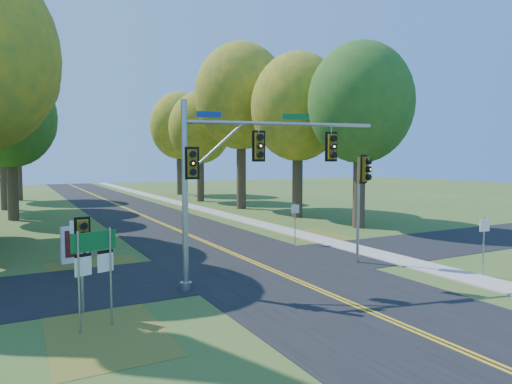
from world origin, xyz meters
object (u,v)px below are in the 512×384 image
east_signal_pole (363,181)px  route_sign_cluster (94,259)px  info_kiosk (75,244)px  traffic_mast (236,168)px

east_signal_pole → route_sign_cluster: bearing=173.1°
east_signal_pole → info_kiosk: (-11.45, 6.32, -2.88)m
traffic_mast → route_sign_cluster: size_ratio=2.63×
route_sign_cluster → info_kiosk: route_sign_cluster is taller
route_sign_cluster → traffic_mast: bearing=2.2°
traffic_mast → east_signal_pole: traffic_mast is taller
east_signal_pole → info_kiosk: east_signal_pole is taller
east_signal_pole → traffic_mast: bearing=166.5°
info_kiosk → traffic_mast: bearing=-70.5°
east_signal_pole → route_sign_cluster: (-11.95, -2.75, -1.76)m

